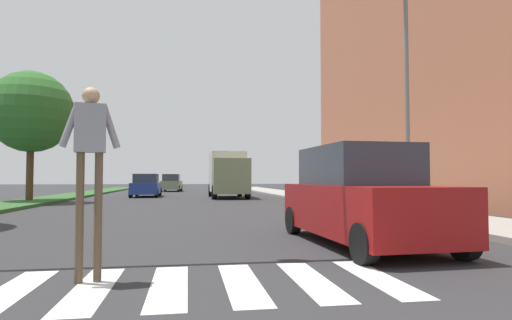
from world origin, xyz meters
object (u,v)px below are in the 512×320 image
object	(u,v)px
pedestrian_performer	(90,151)
sedan_midblock	(146,186)
truck_box_delivery	(228,174)
sedan_distant	(172,183)
tree_far	(31,112)
street_lamp_right	(404,81)
suv_crossing	(360,197)

from	to	relation	value
pedestrian_performer	sedan_midblock	bearing A→B (deg)	93.80
truck_box_delivery	sedan_midblock	bearing A→B (deg)	158.74
sedan_distant	truck_box_delivery	size ratio (longest dim) A/B	0.72
tree_far	pedestrian_performer	distance (m)	20.06
tree_far	sedan_distant	size ratio (longest dim) A/B	1.54
street_lamp_right	suv_crossing	world-z (taller)	street_lamp_right
suv_crossing	truck_box_delivery	size ratio (longest dim) A/B	0.76
sedan_midblock	truck_box_delivery	size ratio (longest dim) A/B	0.69
tree_far	suv_crossing	xyz separation A→B (m)	(11.76, -16.07, -3.93)
truck_box_delivery	street_lamp_right	bearing A→B (deg)	-74.13
street_lamp_right	tree_far	bearing A→B (deg)	144.40
tree_far	sedan_distant	xyz separation A→B (m)	(6.71, 19.13, -4.07)
sedan_distant	pedestrian_performer	bearing A→B (deg)	-89.44
street_lamp_right	sedan_midblock	distance (m)	20.88
tree_far	street_lamp_right	world-z (taller)	street_lamp_right
street_lamp_right	pedestrian_performer	world-z (taller)	street_lamp_right
sedan_distant	tree_far	bearing A→B (deg)	-109.33
street_lamp_right	pedestrian_performer	size ratio (longest dim) A/B	3.01
sedan_midblock	sedan_distant	world-z (taller)	sedan_distant
pedestrian_performer	sedan_midblock	distance (m)	25.37
sedan_midblock	street_lamp_right	bearing A→B (deg)	-60.60
truck_box_delivery	sedan_distant	bearing A→B (deg)	106.52
street_lamp_right	truck_box_delivery	world-z (taller)	street_lamp_right
pedestrian_performer	truck_box_delivery	bearing A→B (deg)	80.35
street_lamp_right	sedan_distant	world-z (taller)	street_lamp_right
suv_crossing	truck_box_delivery	xyz separation A→B (m)	(-0.75, 20.69, 0.70)
tree_far	suv_crossing	world-z (taller)	tree_far
street_lamp_right	sedan_midblock	world-z (taller)	street_lamp_right
suv_crossing	sedan_distant	bearing A→B (deg)	98.16
tree_far	pedestrian_performer	size ratio (longest dim) A/B	2.77
pedestrian_performer	suv_crossing	distance (m)	5.32
pedestrian_performer	sedan_midblock	xyz separation A→B (m)	(-1.68, 25.30, -0.90)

